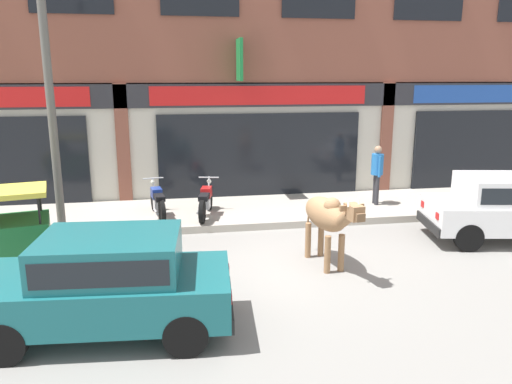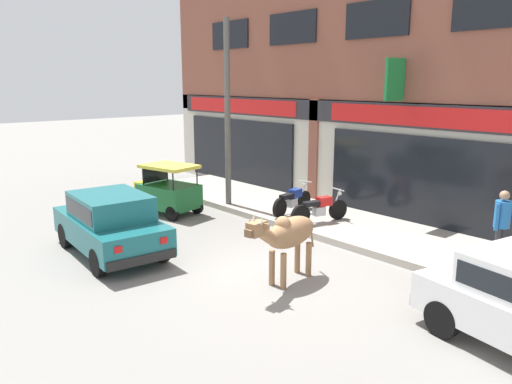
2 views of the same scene
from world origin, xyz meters
TOP-DOWN VIEW (x-y plane):
  - ground_plane at (0.00, 0.00)m, footprint 90.00×90.00m
  - sidewalk at (0.00, 3.64)m, footprint 19.00×2.89m
  - shop_building at (-0.00, 5.35)m, footprint 23.00×1.40m
  - cow at (0.34, -0.22)m, footprint 0.75×2.14m
  - car_0 at (-3.50, -2.17)m, footprint 3.71×1.88m
  - auto_rickshaw at (-5.86, 0.77)m, footprint 2.12×1.50m
  - motorcycle_0 at (-2.92, 3.20)m, footprint 0.57×1.80m
  - motorcycle_1 at (-1.74, 3.07)m, footprint 0.65×1.79m
  - pedestrian at (2.90, 3.46)m, footprint 0.32×0.50m
  - utility_pole at (-5.06, 2.50)m, footprint 0.18×0.18m

SIDE VIEW (x-z plane):
  - ground_plane at x=0.00m, z-range 0.00..0.00m
  - sidewalk at x=0.00m, z-range 0.00..0.18m
  - motorcycle_0 at x=-2.92m, z-range 0.12..1.00m
  - motorcycle_1 at x=-1.74m, z-range 0.12..1.00m
  - auto_rickshaw at x=-5.86m, z-range -0.10..1.42m
  - car_0 at x=-3.50m, z-range 0.08..1.54m
  - cow at x=0.34m, z-range 0.20..1.81m
  - pedestrian at x=2.90m, z-range 0.36..1.96m
  - utility_pole at x=-5.06m, z-range 0.18..5.78m
  - shop_building at x=0.00m, z-range -0.22..9.17m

